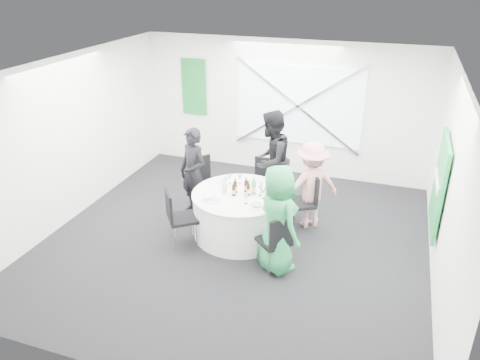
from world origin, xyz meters
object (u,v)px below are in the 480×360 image
(clear_water_bottle, at_px, (224,188))
(person_woman_green, at_px, (278,219))
(green_water_bottle, at_px, (254,188))
(chair_front_left, at_px, (177,214))
(chair_back_left, at_px, (204,179))
(chair_back, at_px, (263,180))
(person_woman_pink, at_px, (311,185))
(person_man_back, at_px, (271,161))
(banquet_table, at_px, (240,214))
(person_man_back_left, at_px, (193,172))
(chair_back_right, at_px, (306,197))
(chair_front_right, at_px, (277,239))

(clear_water_bottle, bearing_deg, person_woman_green, -30.95)
(green_water_bottle, bearing_deg, clear_water_bottle, -163.66)
(chair_front_left, relative_size, person_woman_green, 0.58)
(chair_back_left, bearing_deg, green_water_bottle, -82.62)
(chair_back, height_order, person_woman_pink, person_woman_pink)
(person_man_back, height_order, green_water_bottle, person_man_back)
(banquet_table, distance_m, chair_front_left, 1.05)
(person_man_back, bearing_deg, person_man_back_left, -50.86)
(person_man_back, height_order, person_woman_pink, person_man_back)
(person_man_back, relative_size, clear_water_bottle, 6.86)
(chair_back_right, height_order, person_man_back, person_man_back)
(chair_back_left, distance_m, person_man_back, 1.26)
(person_man_back, bearing_deg, chair_front_left, -20.39)
(person_man_back_left, distance_m, clear_water_bottle, 0.94)
(chair_back_right, relative_size, person_woman_green, 0.60)
(chair_back_left, bearing_deg, person_woman_pink, -54.16)
(chair_back_left, relative_size, person_woman_pink, 0.63)
(chair_back_left, height_order, chair_back_right, chair_back_right)
(person_man_back_left, height_order, person_man_back, person_man_back)
(person_woman_green, distance_m, green_water_bottle, 0.97)
(chair_front_right, height_order, person_woman_pink, person_woman_pink)
(person_woman_pink, distance_m, green_water_bottle, 1.03)
(clear_water_bottle, bearing_deg, person_man_back, 69.92)
(chair_back, xyz_separation_m, green_water_bottle, (0.14, -1.02, 0.32))
(chair_back_right, relative_size, green_water_bottle, 3.46)
(chair_front_left, xyz_separation_m, person_woman_pink, (1.85, 1.30, 0.20))
(chair_back, bearing_deg, chair_back_left, -157.21)
(person_woman_green, xyz_separation_m, clear_water_bottle, (-1.06, 0.63, 0.04))
(person_woman_pink, bearing_deg, person_woman_green, 48.13)
(chair_back_right, relative_size, chair_front_right, 1.08)
(person_man_back_left, bearing_deg, person_woman_green, -8.83)
(chair_back_left, distance_m, chair_front_right, 2.32)
(chair_back, distance_m, chair_back_right, 1.03)
(banquet_table, height_order, person_woman_pink, person_woman_pink)
(chair_back_right, bearing_deg, chair_front_left, -86.60)
(person_woman_pink, bearing_deg, chair_back, -55.96)
(person_woman_pink, bearing_deg, clear_water_bottle, -2.49)
(banquet_table, distance_m, chair_front_right, 1.14)
(chair_back_left, bearing_deg, clear_water_bottle, -101.27)
(chair_front_left, bearing_deg, person_man_back_left, -27.02)
(person_woman_pink, relative_size, green_water_bottle, 5.30)
(chair_back, xyz_separation_m, person_woman_pink, (0.95, -0.40, 0.21))
(person_man_back_left, bearing_deg, green_water_bottle, 5.93)
(person_man_back_left, xyz_separation_m, clear_water_bottle, (0.78, -0.52, 0.06))
(chair_back_left, relative_size, chair_front_right, 1.05)
(green_water_bottle, bearing_deg, banquet_table, -166.22)
(chair_front_left, xyz_separation_m, person_woman_green, (1.64, -0.08, 0.26))
(chair_back, bearing_deg, chair_back_right, -25.64)
(person_woman_pink, distance_m, clear_water_bottle, 1.48)
(person_woman_pink, bearing_deg, banquet_table, -0.00)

